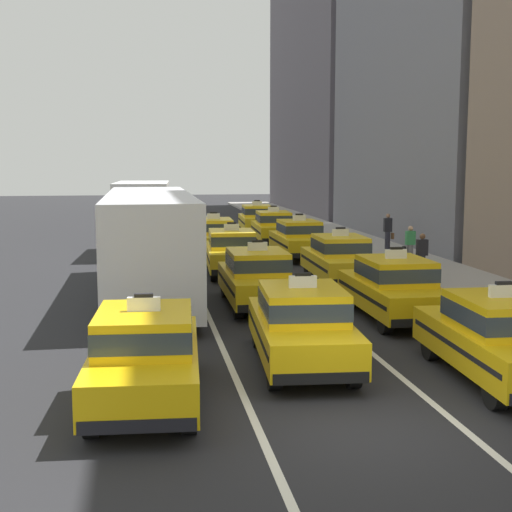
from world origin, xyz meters
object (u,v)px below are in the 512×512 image
(taxi_left_nearest, at_px, (145,354))
(bus_left_second, at_px, (149,239))
(taxi_right_fifth, at_px, (273,227))
(pedestrian_mid_block, at_px, (410,245))
(taxi_right_nearest, at_px, (499,336))
(taxi_right_third, at_px, (339,258))
(taxi_center_nearest, at_px, (302,324))
(box_truck_left_third, at_px, (144,214))
(taxi_center_second, at_px, (257,277))
(pedestrian_by_storefront, at_px, (388,231))
(pedestrian_trailing, at_px, (421,257))
(taxi_center_third, at_px, (231,251))
(taxi_right_second, at_px, (394,287))
(taxi_right_sixth, at_px, (257,218))
(taxi_right_fourth, at_px, (299,238))
(taxi_center_fourth, at_px, (214,236))

(taxi_left_nearest, bearing_deg, bus_left_second, 88.78)
(taxi_right_fifth, bearing_deg, pedestrian_mid_block, -67.47)
(taxi_right_nearest, relative_size, taxi_right_third, 1.01)
(taxi_center_nearest, bearing_deg, pedestrian_mid_block, 59.92)
(box_truck_left_third, xyz_separation_m, taxi_right_third, (6.62, -9.57, -0.90))
(taxi_center_nearest, height_order, taxi_center_second, same)
(taxi_right_third, xyz_separation_m, pedestrian_by_storefront, (4.56, 7.83, 0.10))
(pedestrian_mid_block, height_order, pedestrian_trailing, pedestrian_trailing)
(taxi_center_third, relative_size, taxi_right_fifth, 1.00)
(pedestrian_trailing, bearing_deg, taxi_center_second, -155.99)
(taxi_right_second, distance_m, taxi_right_sixth, 23.11)
(box_truck_left_third, bearing_deg, taxi_right_sixth, 49.96)
(taxi_right_fifth, bearing_deg, taxi_center_nearest, -99.09)
(bus_left_second, height_order, taxi_right_fourth, bus_left_second)
(taxi_right_third, bearing_deg, taxi_left_nearest, -120.64)
(taxi_right_nearest, bearing_deg, taxi_right_second, 91.11)
(taxi_right_third, xyz_separation_m, pedestrian_mid_block, (3.71, 2.94, 0.03))
(bus_left_second, bearing_deg, taxi_center_third, 53.02)
(taxi_center_second, height_order, pedestrian_mid_block, taxi_center_second)
(taxi_center_second, relative_size, pedestrian_by_storefront, 2.77)
(taxi_right_third, height_order, taxi_right_fifth, same)
(taxi_center_nearest, xyz_separation_m, pedestrian_by_storefront, (8.08, 17.38, 0.10))
(taxi_center_second, distance_m, pedestrian_trailing, 6.71)
(taxi_left_nearest, height_order, taxi_right_nearest, same)
(taxi_left_nearest, height_order, pedestrian_by_storefront, taxi_left_nearest)
(taxi_center_nearest, height_order, taxi_center_third, same)
(taxi_right_nearest, bearing_deg, taxi_center_fourth, 100.45)
(box_truck_left_third, distance_m, taxi_right_third, 11.67)
(taxi_right_fourth, xyz_separation_m, taxi_right_sixth, (-0.05, 10.96, 0.00))
(taxi_right_third, distance_m, taxi_right_fourth, 6.44)
(taxi_center_fourth, xyz_separation_m, taxi_right_third, (3.55, -7.95, 0.00))
(taxi_center_nearest, distance_m, taxi_center_third, 12.09)
(taxi_right_sixth, height_order, pedestrian_mid_block, taxi_right_sixth)
(taxi_right_sixth, xyz_separation_m, pedestrian_trailing, (2.72, -18.15, 0.08))
(taxi_right_nearest, relative_size, taxi_right_second, 1.01)
(taxi_right_third, relative_size, taxi_right_sixth, 0.99)
(taxi_center_third, bearing_deg, taxi_right_nearest, -76.03)
(bus_left_second, xyz_separation_m, taxi_right_fifth, (6.42, 13.57, -0.94))
(taxi_center_second, distance_m, taxi_center_fourth, 11.45)
(taxi_left_nearest, xyz_separation_m, taxi_right_sixth, (6.65, 28.70, 0.00))
(taxi_left_nearest, relative_size, bus_left_second, 0.42)
(taxi_left_nearest, bearing_deg, taxi_right_second, 40.43)
(taxi_center_third, distance_m, taxi_center_fourth, 5.41)
(taxi_center_fourth, height_order, pedestrian_trailing, taxi_center_fourth)
(taxi_right_nearest, bearing_deg, taxi_right_fifth, 90.09)
(taxi_center_third, relative_size, taxi_right_sixth, 1.00)
(taxi_right_sixth, bearing_deg, taxi_center_nearest, -97.35)
(bus_left_second, bearing_deg, taxi_center_nearest, -69.69)
(box_truck_left_third, height_order, taxi_right_second, box_truck_left_third)
(taxi_left_nearest, xyz_separation_m, taxi_right_second, (6.56, 5.59, 0.00))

